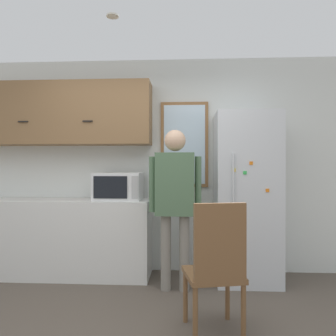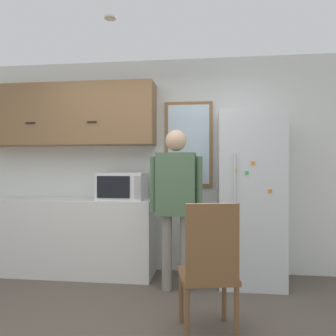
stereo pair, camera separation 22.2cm
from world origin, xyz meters
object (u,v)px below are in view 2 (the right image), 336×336
at_px(person, 176,192).
at_px(chair, 209,265).
at_px(microwave, 122,186).
at_px(refrigerator, 250,198).

bearing_deg(person, chair, -67.99).
distance_m(microwave, refrigerator, 1.52).
distance_m(person, chair, 1.12).
bearing_deg(person, microwave, 151.82).
relative_size(microwave, person, 0.32).
distance_m(microwave, person, 0.81).
height_order(microwave, person, person).
relative_size(refrigerator, chair, 1.84).
bearing_deg(refrigerator, microwave, 177.54).
xyz_separation_m(microwave, refrigerator, (1.52, -0.07, -0.12)).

